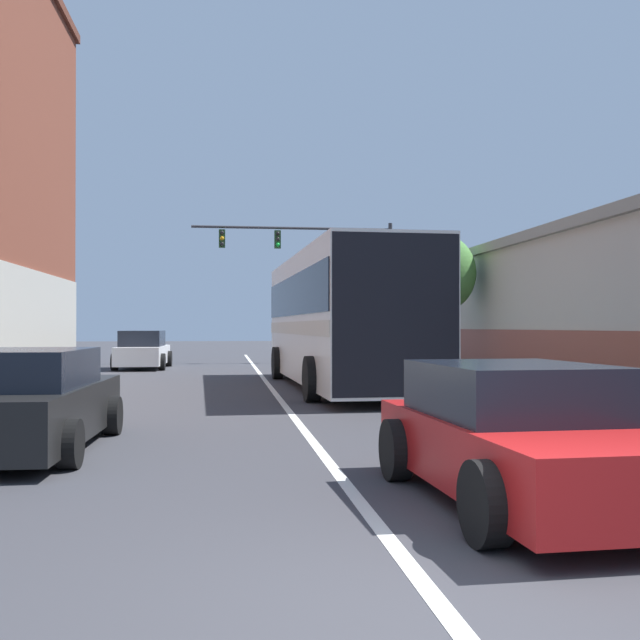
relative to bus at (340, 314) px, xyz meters
The scene contains 8 objects.
ground_plane 15.93m from the bus, 96.68° to the right, with size 160.00×160.00×0.00m, color #38383D.
lane_center_line 2.85m from the bus, 152.77° to the left, with size 0.14×45.29×0.01m.
bus is the anchor object (origin of this frame).
hatchback_foreground 13.14m from the bus, 91.58° to the right, with size 2.08×4.04×1.29m.
parked_car_left_near 11.85m from the bus, 121.78° to the left, with size 2.02×4.57×1.48m.
parked_car_left_mid 11.14m from the bus, 120.80° to the right, with size 2.03×4.47×1.35m.
traffic_signal_gantry 13.94m from the bus, 84.14° to the left, with size 9.05×0.36×6.35m.
street_tree_near 6.61m from the bus, 49.07° to the left, with size 2.41×2.17×4.78m.
Camera 1 is at (-1.27, -4.06, 1.64)m, focal length 42.00 mm.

